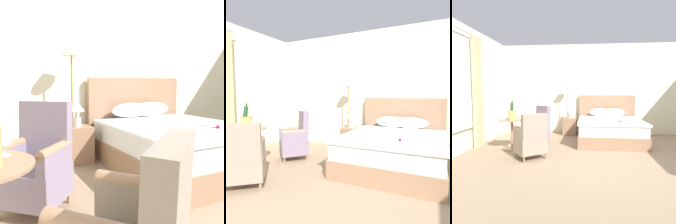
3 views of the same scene
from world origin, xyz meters
TOP-DOWN VIEW (x-y plane):
  - ground_plane at (0.00, 0.00)m, footprint 8.05×8.05m
  - wall_headboard_side at (0.00, 3.12)m, footprint 6.67×0.12m
  - bed at (0.19, 1.98)m, footprint 1.79×2.15m
  - nightstand at (-1.00, 2.72)m, footprint 0.46×0.37m
  - bedside_lamp at (-1.00, 2.72)m, footprint 0.25×0.25m
  - floor_lamp_brass at (-1.06, 2.69)m, footprint 0.29×0.29m
  - side_table_round at (-2.24, 0.75)m, footprint 0.64×0.64m
  - champagne_bucket at (-2.20, 0.67)m, footprint 0.21×0.21m
  - wine_glass_near_bucket at (-2.08, 0.87)m, footprint 0.08×0.08m
  - wine_glass_near_edge at (-2.42, 0.77)m, footprint 0.08×0.08m
  - snack_plate at (-2.35, 0.88)m, footprint 0.20×0.20m
  - armchair_by_window at (-1.78, 1.54)m, footprint 0.77×0.77m
  - armchair_facing_bed at (-1.60, 0.10)m, footprint 0.76×0.76m

SIDE VIEW (x-z plane):
  - ground_plane at x=0.00m, z-range 0.00..0.00m
  - nightstand at x=-1.00m, z-range 0.00..0.54m
  - bed at x=0.19m, z-range -0.29..0.98m
  - armchair_facing_bed at x=-1.60m, z-range -0.06..0.90m
  - armchair_by_window at x=-1.78m, z-range -0.08..0.93m
  - side_table_round at x=-2.24m, z-range 0.09..0.82m
  - snack_plate at x=-2.35m, z-range 0.72..0.76m
  - bedside_lamp at x=-1.00m, z-range 0.60..1.00m
  - wine_glass_near_edge at x=-2.42m, z-range 0.76..0.90m
  - wine_glass_near_bucket at x=-2.08m, z-range 0.76..0.91m
  - champagne_bucket at x=-2.20m, z-range 0.63..1.12m
  - floor_lamp_brass at x=-1.06m, z-range 0.52..2.27m
  - wall_headboard_side at x=0.00m, z-range 0.00..2.94m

